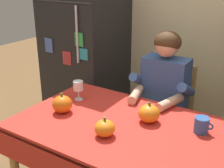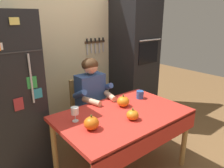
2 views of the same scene
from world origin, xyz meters
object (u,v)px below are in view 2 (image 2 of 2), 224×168
at_px(dining_table, 124,121).
at_px(chair_behind_person, 86,109).
at_px(wall_oven, 134,60).
at_px(seated_person, 93,97).
at_px(refrigerator, 5,97).
at_px(pumpkin_medium, 133,115).
at_px(pumpkin_small, 123,102).
at_px(coffee_mug, 140,95).
at_px(wine_glass, 75,111).
at_px(pumpkin_large, 91,123).

bearing_deg(dining_table, chair_behind_person, 88.99).
bearing_deg(wall_oven, seated_person, -162.89).
distance_m(refrigerator, dining_table, 1.32).
distance_m(pumpkin_medium, pumpkin_small, 0.34).
bearing_deg(seated_person, wall_oven, 17.11).
relative_size(dining_table, pumpkin_medium, 11.18).
xyz_separation_m(coffee_mug, wine_glass, (-0.94, -0.02, 0.06)).
height_order(coffee_mug, wine_glass, wine_glass).
bearing_deg(coffee_mug, wine_glass, -178.57).
xyz_separation_m(dining_table, chair_behind_person, (0.01, 0.79, -0.14)).
distance_m(coffee_mug, wine_glass, 0.95).
bearing_deg(pumpkin_medium, seated_person, 87.18).
distance_m(wall_oven, pumpkin_small, 1.23).
bearing_deg(refrigerator, chair_behind_person, -5.36).
xyz_separation_m(refrigerator, chair_behind_person, (0.96, -0.09, -0.39)).
relative_size(dining_table, coffee_mug, 11.88).
bearing_deg(wall_oven, pumpkin_small, -140.28).
distance_m(refrigerator, wall_oven, 2.01).
bearing_deg(seated_person, wine_glass, -139.94).
relative_size(wine_glass, pumpkin_large, 1.04).
relative_size(dining_table, seated_person, 1.12).
relative_size(wine_glass, pumpkin_small, 1.06).
relative_size(coffee_mug, pumpkin_medium, 0.94).
bearing_deg(pumpkin_small, pumpkin_medium, -115.56).
bearing_deg(chair_behind_person, pumpkin_small, -80.45).
relative_size(refrigerator, dining_table, 1.29).
bearing_deg(wall_oven, pumpkin_large, -147.03).
relative_size(chair_behind_person, wine_glass, 6.18).
bearing_deg(chair_behind_person, seated_person, -90.00).
bearing_deg(refrigerator, dining_table, -42.91).
bearing_deg(dining_table, refrigerator, 137.09).
distance_m(refrigerator, pumpkin_small, 1.30).
bearing_deg(chair_behind_person, wall_oven, 7.16).
bearing_deg(pumpkin_large, seated_person, 54.65).
distance_m(pumpkin_large, pumpkin_medium, 0.44).
bearing_deg(pumpkin_small, refrigerator, 145.70).
bearing_deg(refrigerator, pumpkin_small, -34.30).
relative_size(wall_oven, seated_person, 1.69).
bearing_deg(coffee_mug, wall_oven, 50.37).
height_order(coffee_mug, pumpkin_medium, pumpkin_medium).
xyz_separation_m(pumpkin_medium, pumpkin_small, (0.15, 0.30, 0.01)).
xyz_separation_m(pumpkin_large, pumpkin_small, (0.57, 0.20, -0.00)).
relative_size(refrigerator, wall_oven, 0.86).
bearing_deg(dining_table, wall_oven, 41.31).
bearing_deg(pumpkin_large, chair_behind_person, 61.17).
bearing_deg(wall_oven, chair_behind_person, -172.84).
relative_size(refrigerator, pumpkin_small, 12.65).
relative_size(dining_table, wine_glass, 9.30).
xyz_separation_m(wall_oven, chair_behind_person, (-1.04, -0.13, -0.54)).
xyz_separation_m(dining_table, coffee_mug, (0.45, 0.20, 0.13)).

